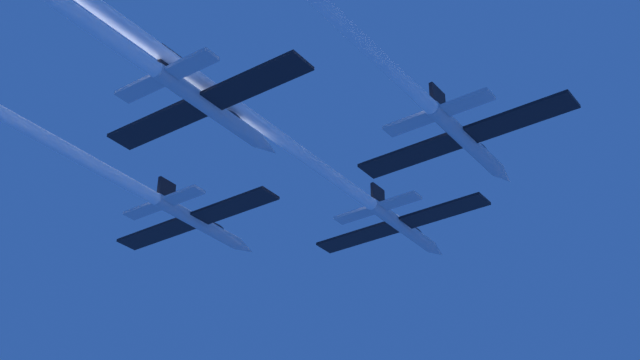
# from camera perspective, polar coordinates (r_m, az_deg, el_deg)

# --- Properties ---
(jet_lead) EXTENTS (21.13, 77.46, 3.50)m
(jet_lead) POSITION_cam_1_polar(r_m,az_deg,el_deg) (83.86, -3.02, 3.02)
(jet_lead) COLOR #B2BAC6
(jet_left_wing) EXTENTS (21.13, 79.30, 3.50)m
(jet_left_wing) POSITION_cam_1_polar(r_m,az_deg,el_deg) (84.26, -19.09, 3.68)
(jet_left_wing) COLOR #B2BAC6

